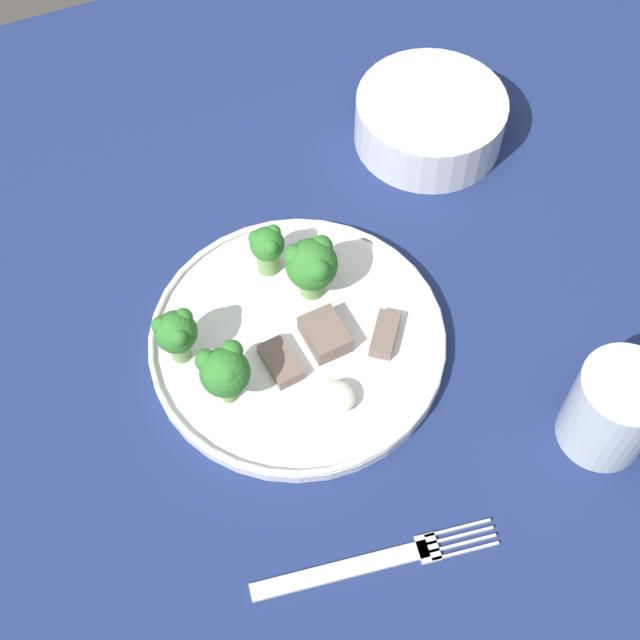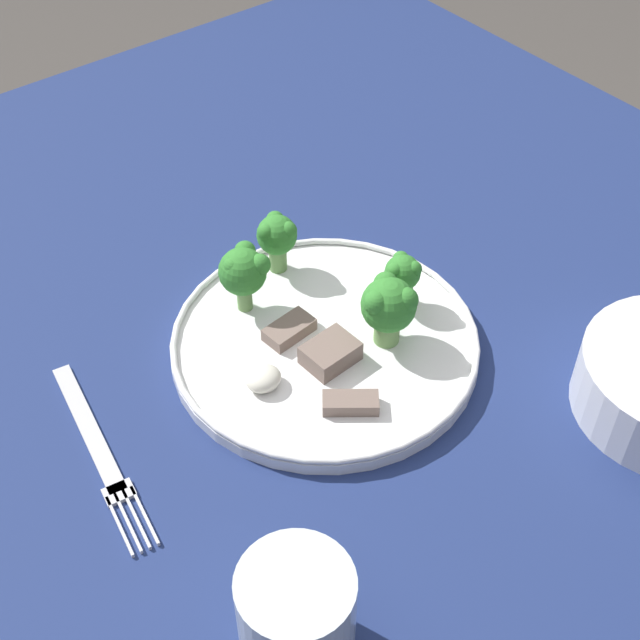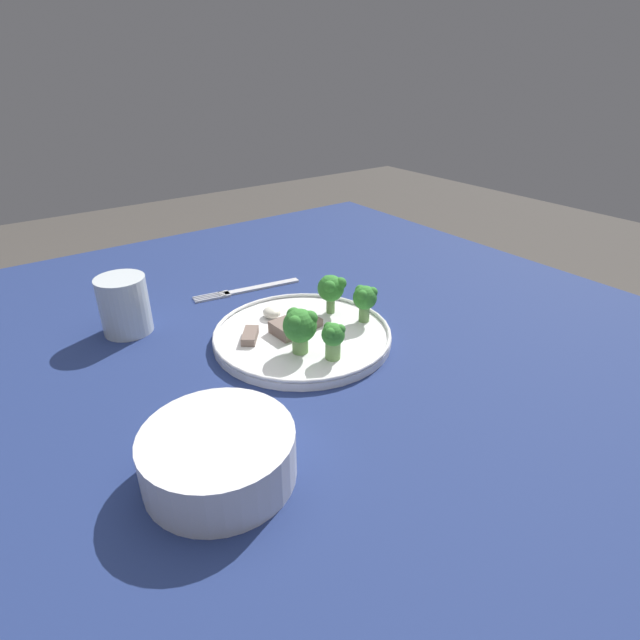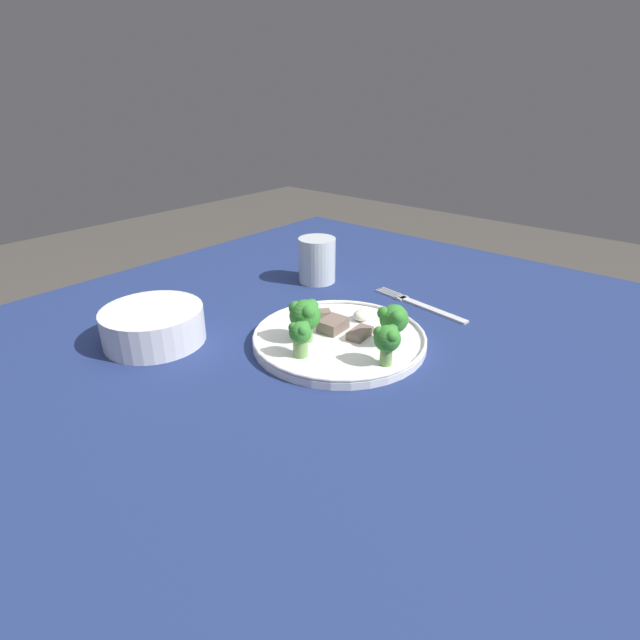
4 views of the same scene
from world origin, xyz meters
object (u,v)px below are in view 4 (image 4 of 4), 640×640
at_px(dinner_plate, 339,338).
at_px(drinking_glass, 317,262).
at_px(fork, 420,305).
at_px(cream_bowl, 154,326).

distance_m(dinner_plate, drinking_glass, 0.29).
xyz_separation_m(dinner_plate, fork, (0.22, -0.02, -0.01)).
xyz_separation_m(dinner_plate, cream_bowl, (-0.19, 0.23, 0.02)).
relative_size(cream_bowl, drinking_glass, 1.73).
distance_m(dinner_plate, cream_bowl, 0.30).
relative_size(dinner_plate, fork, 1.33).
bearing_deg(dinner_plate, drinking_glass, 47.90).
bearing_deg(cream_bowl, dinner_plate, -51.16).
relative_size(dinner_plate, cream_bowl, 1.73).
height_order(dinner_plate, cream_bowl, cream_bowl).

